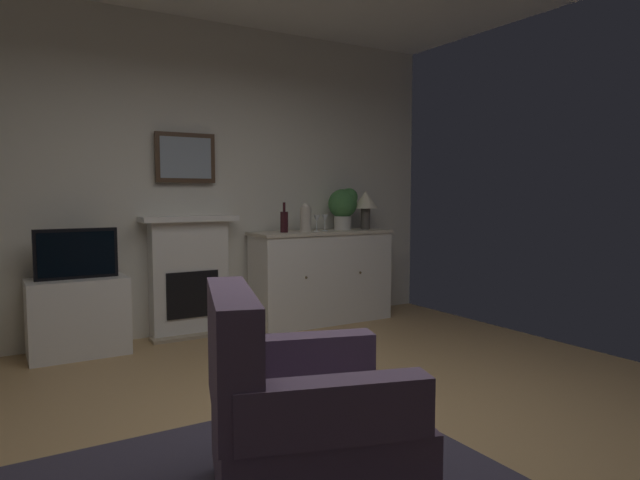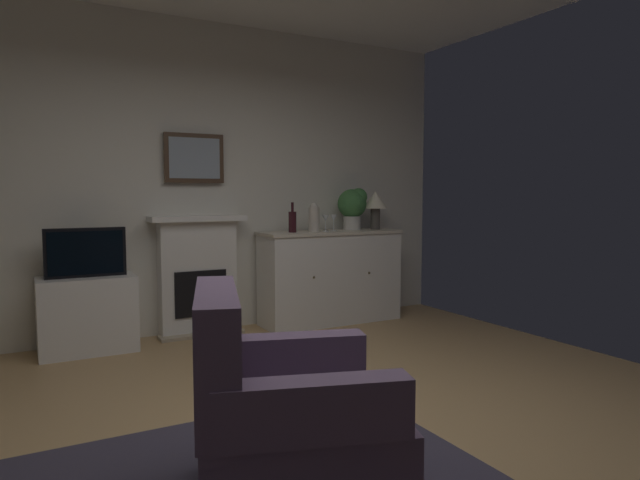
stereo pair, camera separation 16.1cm
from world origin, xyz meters
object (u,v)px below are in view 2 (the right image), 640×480
wine_bottle (292,221)px  potted_plant_small (353,205)px  table_lamp (375,203)px  tv_set (86,253)px  framed_picture (194,158)px  tv_cabinet (87,314)px  armchair (283,417)px  wine_glass_left (325,219)px  wine_glass_center (334,219)px  sideboard_cabinet (330,277)px  vase_decorative (314,218)px  fireplace_unit (198,275)px

wine_bottle → potted_plant_small: (0.72, 0.05, 0.15)m
table_lamp → tv_set: bearing=-179.8°
wine_bottle → tv_set: 1.87m
framed_picture → potted_plant_small: size_ratio=1.28×
tv_cabinet → framed_picture: bearing=12.0°
table_lamp → tv_set: (-2.83, -0.01, -0.38)m
potted_plant_small → armchair: (-2.13, -2.87, -0.80)m
wine_glass_left → wine_glass_center: same height
tv_cabinet → armchair: (0.45, -2.84, 0.07)m
sideboard_cabinet → potted_plant_small: (0.29, 0.05, 0.72)m
wine_bottle → vase_decorative: (0.21, -0.04, 0.03)m
table_lamp → armchair: size_ratio=0.40×
tv_cabinet → armchair: bearing=-81.0°
sideboard_cabinet → wine_glass_center: size_ratio=8.81×
table_lamp → tv_set: 2.85m
vase_decorative → armchair: (-1.62, -2.78, -0.69)m
tv_cabinet → armchair: armchair is taller
vase_decorative → table_lamp: bearing=3.8°
vase_decorative → potted_plant_small: potted_plant_small is taller
sideboard_cabinet → armchair: 3.37m
wine_glass_center → wine_bottle: bearing=-178.8°
table_lamp → vase_decorative: table_lamp is taller
sideboard_cabinet → tv_cabinet: (-2.29, 0.02, -0.15)m
armchair → framed_picture: bearing=80.2°
sideboard_cabinet → tv_set: (-2.29, -0.01, 0.36)m
vase_decorative → tv_cabinet: bearing=178.2°
table_lamp → wine_bottle: table_lamp is taller
sideboard_cabinet → armchair: sideboard_cabinet is taller
fireplace_unit → armchair: fireplace_unit is taller
wine_glass_left → potted_plant_small: bearing=10.6°
wine_glass_center → tv_cabinet: (-2.33, 0.01, -0.74)m
framed_picture → wine_glass_left: (1.24, -0.25, -0.58)m
wine_glass_left → tv_cabinet: wine_glass_left is taller
table_lamp → wine_glass_left: (-0.61, -0.02, -0.16)m
sideboard_cabinet → tv_set: 2.32m
vase_decorative → potted_plant_small: (0.51, 0.10, 0.12)m
sideboard_cabinet → wine_bottle: size_ratio=5.01×
wine_bottle → sideboard_cabinet: bearing=1.0°
fireplace_unit → tv_cabinet: 1.02m
potted_plant_small → wine_glass_center: bearing=-170.4°
sideboard_cabinet → potted_plant_small: 0.78m
potted_plant_small → framed_picture: bearing=173.7°
wine_glass_left → fireplace_unit: bearing=170.8°
wine_bottle → fireplace_unit: bearing=168.2°
sideboard_cabinet → table_lamp: (0.54, 0.00, 0.74)m
armchair → wine_bottle: bearing=63.4°
tv_set → framed_picture: bearing=13.3°
sideboard_cabinet → vase_decorative: bearing=-166.8°
wine_glass_left → armchair: (-1.77, -2.80, -0.67)m
fireplace_unit → wine_glass_center: size_ratio=6.67×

